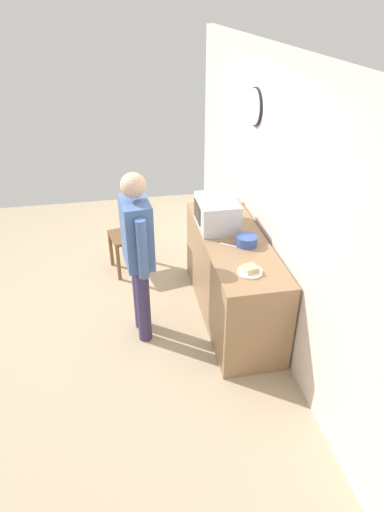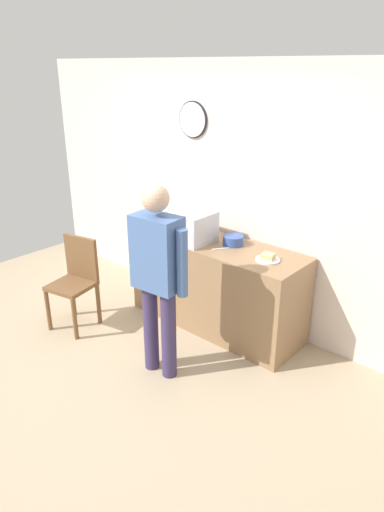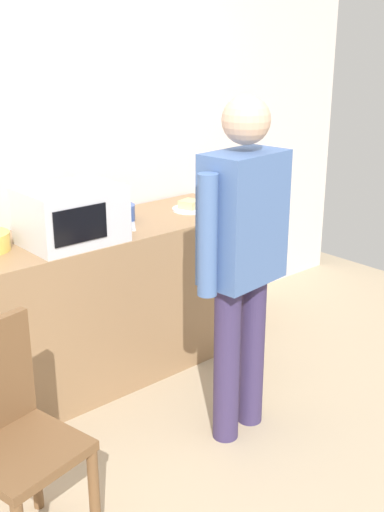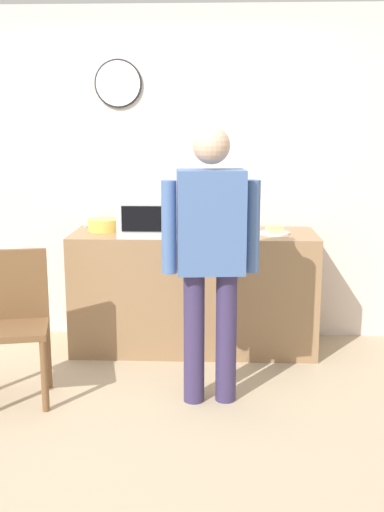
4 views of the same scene
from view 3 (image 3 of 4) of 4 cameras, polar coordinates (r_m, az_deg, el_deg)
The scene contains 9 objects.
ground_plane at distance 3.04m, azimuth 2.68°, elevation -20.18°, with size 6.00×6.00×0.00m, color tan.
back_wall at distance 3.72m, azimuth -14.44°, elevation 8.92°, with size 5.40×0.13×2.60m.
kitchen_counter at distance 3.76m, azimuth -7.46°, elevation -4.05°, with size 1.84×0.62×0.91m, color #93704C.
microwave at distance 3.33m, azimuth -10.97°, elevation 3.70°, with size 0.50×0.39×0.30m.
sandwich_plate at distance 3.93m, azimuth -0.19°, elevation 4.50°, with size 0.22×0.22×0.07m.
salad_bowl at distance 3.73m, azimuth -6.78°, elevation 3.95°, with size 0.20×0.20×0.09m, color #33519E.
fork_utensil at distance 3.60m, azimuth -5.36°, elevation 2.71°, with size 0.17×0.02×0.01m, color silver.
person_standing at distance 2.96m, azimuth 4.64°, elevation 0.71°, with size 0.59×0.28×1.70m.
wooden_chair at distance 2.55m, azimuth -16.35°, elevation -15.17°, with size 0.47×0.47×0.94m.
Camera 3 is at (-1.64, -1.68, 1.93)m, focal length 43.85 mm.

